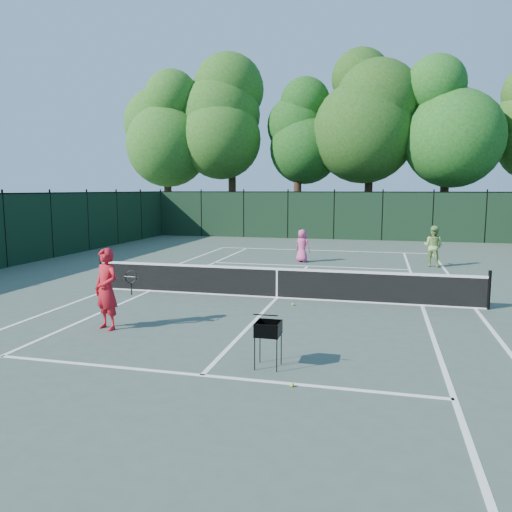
% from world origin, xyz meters
% --- Properties ---
extents(ground, '(90.00, 90.00, 0.00)m').
position_xyz_m(ground, '(0.00, 0.00, 0.00)').
color(ground, '#404E44').
rests_on(ground, ground).
extents(sideline_doubles_left, '(0.10, 23.77, 0.01)m').
position_xyz_m(sideline_doubles_left, '(-5.49, 0.00, 0.00)').
color(sideline_doubles_left, white).
rests_on(sideline_doubles_left, ground).
extents(sideline_doubles_right, '(0.10, 23.77, 0.01)m').
position_xyz_m(sideline_doubles_right, '(5.49, 0.00, 0.00)').
color(sideline_doubles_right, white).
rests_on(sideline_doubles_right, ground).
extents(sideline_singles_left, '(0.10, 23.77, 0.01)m').
position_xyz_m(sideline_singles_left, '(-4.12, 0.00, 0.00)').
color(sideline_singles_left, white).
rests_on(sideline_singles_left, ground).
extents(sideline_singles_right, '(0.10, 23.77, 0.01)m').
position_xyz_m(sideline_singles_right, '(4.12, 0.00, 0.00)').
color(sideline_singles_right, white).
rests_on(sideline_singles_right, ground).
extents(baseline_far, '(10.97, 0.10, 0.01)m').
position_xyz_m(baseline_far, '(0.00, 11.88, 0.00)').
color(baseline_far, white).
rests_on(baseline_far, ground).
extents(service_line_near, '(8.23, 0.10, 0.01)m').
position_xyz_m(service_line_near, '(0.00, -6.40, 0.00)').
color(service_line_near, white).
rests_on(service_line_near, ground).
extents(service_line_far, '(8.23, 0.10, 0.01)m').
position_xyz_m(service_line_far, '(0.00, 6.40, 0.00)').
color(service_line_far, white).
rests_on(service_line_far, ground).
extents(center_service_line, '(0.10, 12.80, 0.01)m').
position_xyz_m(center_service_line, '(0.00, 0.00, 0.00)').
color(center_service_line, white).
rests_on(center_service_line, ground).
extents(tennis_net, '(11.69, 0.09, 1.06)m').
position_xyz_m(tennis_net, '(0.00, 0.00, 0.48)').
color(tennis_net, black).
rests_on(tennis_net, ground).
extents(fence_far, '(24.00, 0.05, 3.00)m').
position_xyz_m(fence_far, '(0.00, 18.00, 1.50)').
color(fence_far, black).
rests_on(fence_far, ground).
extents(tree_0, '(6.40, 6.40, 13.14)m').
position_xyz_m(tree_0, '(-13.00, 21.50, 8.16)').
color(tree_0, black).
rests_on(tree_0, ground).
extents(tree_1, '(6.80, 6.80, 13.98)m').
position_xyz_m(tree_1, '(-8.00, 22.00, 8.69)').
color(tree_1, black).
rests_on(tree_1, ground).
extents(tree_2, '(6.00, 6.00, 12.40)m').
position_xyz_m(tree_2, '(-3.00, 21.80, 7.73)').
color(tree_2, black).
rests_on(tree_2, ground).
extents(tree_3, '(7.00, 7.00, 14.45)m').
position_xyz_m(tree_3, '(2.00, 22.30, 9.01)').
color(tree_3, black).
rests_on(tree_3, ground).
extents(tree_4, '(6.20, 6.20, 12.97)m').
position_xyz_m(tree_4, '(7.00, 21.60, 8.14)').
color(tree_4, black).
rests_on(tree_4, ground).
extents(coach, '(1.10, 0.67, 1.88)m').
position_xyz_m(coach, '(-3.12, -4.18, 0.94)').
color(coach, red).
rests_on(coach, ground).
extents(player_pink, '(0.84, 0.72, 1.45)m').
position_xyz_m(player_pink, '(-0.41, 7.50, 0.73)').
color(player_pink, '#CC4882').
rests_on(player_pink, ground).
extents(player_green, '(1.03, 0.95, 1.70)m').
position_xyz_m(player_green, '(5.08, 7.58, 0.85)').
color(player_green, '#86AF57').
rests_on(player_green, ground).
extents(ball_hopper, '(0.45, 0.45, 0.85)m').
position_xyz_m(ball_hopper, '(1.02, -5.72, 0.71)').
color(ball_hopper, black).
rests_on(ball_hopper, ground).
extents(loose_ball_near_cart, '(0.07, 0.07, 0.07)m').
position_xyz_m(loose_ball_near_cart, '(1.60, -6.52, 0.03)').
color(loose_ball_near_cart, '#B9D52B').
rests_on(loose_ball_near_cart, ground).
extents(loose_ball_midcourt, '(0.07, 0.07, 0.07)m').
position_xyz_m(loose_ball_midcourt, '(0.63, -0.83, 0.03)').
color(loose_ball_midcourt, '#BDD22B').
rests_on(loose_ball_midcourt, ground).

